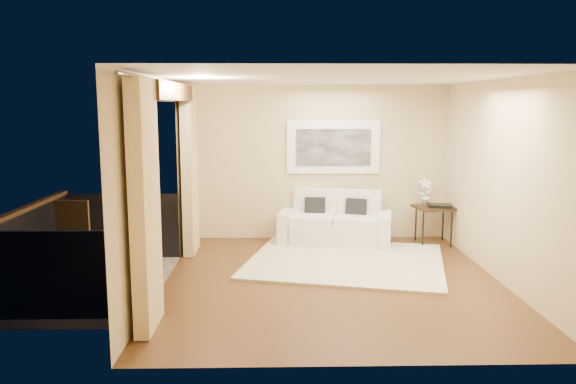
{
  "coord_description": "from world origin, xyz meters",
  "views": [
    {
      "loc": [
        -0.76,
        -7.29,
        2.37
      ],
      "look_at": [
        -0.57,
        1.08,
        1.05
      ],
      "focal_mm": 35.0,
      "sensor_mm": 36.0,
      "label": 1
    }
  ],
  "objects_px": {
    "sofa": "(335,225)",
    "orchid": "(426,191)",
    "bistro_table": "(126,240)",
    "balcony_chair_far": "(76,231)",
    "ice_bucket": "(112,224)",
    "balcony_chair_near": "(125,245)",
    "side_table": "(434,210)"
  },
  "relations": [
    {
      "from": "balcony_chair_far",
      "to": "balcony_chair_near",
      "type": "relative_size",
      "value": 1.02
    },
    {
      "from": "orchid",
      "to": "balcony_chair_far",
      "type": "height_order",
      "value": "orchid"
    },
    {
      "from": "side_table",
      "to": "ice_bucket",
      "type": "distance_m",
      "value": 5.27
    },
    {
      "from": "side_table",
      "to": "bistro_table",
      "type": "bearing_deg",
      "value": -154.27
    },
    {
      "from": "bistro_table",
      "to": "balcony_chair_far",
      "type": "height_order",
      "value": "balcony_chair_far"
    },
    {
      "from": "balcony_chair_far",
      "to": "ice_bucket",
      "type": "bearing_deg",
      "value": 144.1
    },
    {
      "from": "balcony_chair_far",
      "to": "balcony_chair_near",
      "type": "distance_m",
      "value": 1.16
    },
    {
      "from": "balcony_chair_near",
      "to": "ice_bucket",
      "type": "height_order",
      "value": "balcony_chair_near"
    },
    {
      "from": "balcony_chair_near",
      "to": "side_table",
      "type": "bearing_deg",
      "value": 47.11
    },
    {
      "from": "sofa",
      "to": "orchid",
      "type": "xyz_separation_m",
      "value": [
        1.55,
        0.05,
        0.57
      ]
    },
    {
      "from": "side_table",
      "to": "bistro_table",
      "type": "relative_size",
      "value": 0.93
    },
    {
      "from": "sofa",
      "to": "side_table",
      "type": "relative_size",
      "value": 2.86
    },
    {
      "from": "side_table",
      "to": "balcony_chair_far",
      "type": "relative_size",
      "value": 0.65
    },
    {
      "from": "balcony_chair_near",
      "to": "balcony_chair_far",
      "type": "bearing_deg",
      "value": 158.94
    },
    {
      "from": "side_table",
      "to": "orchid",
      "type": "xyz_separation_m",
      "value": [
        -0.12,
        0.14,
        0.3
      ]
    },
    {
      "from": "balcony_chair_far",
      "to": "ice_bucket",
      "type": "distance_m",
      "value": 0.87
    },
    {
      "from": "ice_bucket",
      "to": "sofa",
      "type": "bearing_deg",
      "value": 35.09
    },
    {
      "from": "orchid",
      "to": "ice_bucket",
      "type": "bearing_deg",
      "value": -154.23
    },
    {
      "from": "balcony_chair_near",
      "to": "sofa",
      "type": "bearing_deg",
      "value": 59.75
    },
    {
      "from": "side_table",
      "to": "orchid",
      "type": "height_order",
      "value": "orchid"
    },
    {
      "from": "bistro_table",
      "to": "orchid",
      "type": "bearing_deg",
      "value": 27.72
    },
    {
      "from": "orchid",
      "to": "ice_bucket",
      "type": "distance_m",
      "value": 5.22
    },
    {
      "from": "side_table",
      "to": "balcony_chair_far",
      "type": "bearing_deg",
      "value": -163.73
    },
    {
      "from": "bistro_table",
      "to": "balcony_chair_far",
      "type": "relative_size",
      "value": 0.7
    },
    {
      "from": "sofa",
      "to": "bistro_table",
      "type": "height_order",
      "value": "sofa"
    },
    {
      "from": "side_table",
      "to": "balcony_chair_near",
      "type": "height_order",
      "value": "balcony_chair_near"
    },
    {
      "from": "sofa",
      "to": "balcony_chair_near",
      "type": "relative_size",
      "value": 1.91
    },
    {
      "from": "sofa",
      "to": "orchid",
      "type": "height_order",
      "value": "orchid"
    },
    {
      "from": "orchid",
      "to": "ice_bucket",
      "type": "relative_size",
      "value": 2.38
    },
    {
      "from": "balcony_chair_far",
      "to": "ice_bucket",
      "type": "height_order",
      "value": "balcony_chair_far"
    },
    {
      "from": "sofa",
      "to": "side_table",
      "type": "xyz_separation_m",
      "value": [
        1.66,
        -0.09,
        0.27
      ]
    },
    {
      "from": "ice_bucket",
      "to": "balcony_chair_near",
      "type": "bearing_deg",
      "value": -45.63
    }
  ]
}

